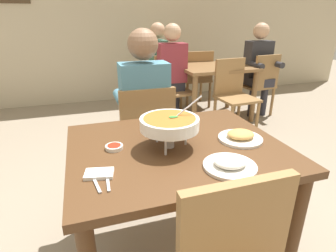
# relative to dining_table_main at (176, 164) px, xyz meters

# --- Properties ---
(ground_plane) EXTENTS (16.00, 16.00, 0.00)m
(ground_plane) POSITION_rel_dining_table_main_xyz_m (0.00, 0.00, -0.63)
(ground_plane) COLOR gray
(cafe_rear_partition) EXTENTS (10.00, 0.10, 3.00)m
(cafe_rear_partition) POSITION_rel_dining_table_main_xyz_m (0.00, 3.62, 0.87)
(cafe_rear_partition) COLOR beige
(cafe_rear_partition) RESTS_ON ground_plane
(dining_table_main) EXTENTS (1.11, 0.91, 0.75)m
(dining_table_main) POSITION_rel_dining_table_main_xyz_m (0.00, 0.00, 0.00)
(dining_table_main) COLOR #51331C
(dining_table_main) RESTS_ON ground_plane
(chair_diner_main) EXTENTS (0.44, 0.44, 0.90)m
(chair_diner_main) POSITION_rel_dining_table_main_xyz_m (-0.00, 0.74, -0.12)
(chair_diner_main) COLOR olive
(chair_diner_main) RESTS_ON ground_plane
(diner_main) EXTENTS (0.40, 0.45, 1.31)m
(diner_main) POSITION_rel_dining_table_main_xyz_m (0.00, 0.77, 0.11)
(diner_main) COLOR #2D2D38
(diner_main) RESTS_ON ground_plane
(curry_bowl) EXTENTS (0.33, 0.30, 0.26)m
(curry_bowl) POSITION_rel_dining_table_main_xyz_m (-0.04, -0.01, 0.25)
(curry_bowl) COLOR silver
(curry_bowl) RESTS_ON dining_table_main
(rice_plate) EXTENTS (0.24, 0.24, 0.06)m
(rice_plate) POSITION_rel_dining_table_main_xyz_m (0.15, -0.29, 0.14)
(rice_plate) COLOR white
(rice_plate) RESTS_ON dining_table_main
(appetizer_plate) EXTENTS (0.24, 0.24, 0.06)m
(appetizer_plate) POSITION_rel_dining_table_main_xyz_m (0.35, -0.05, 0.14)
(appetizer_plate) COLOR white
(appetizer_plate) RESTS_ON dining_table_main
(sauce_dish) EXTENTS (0.09, 0.09, 0.02)m
(sauce_dish) POSITION_rel_dining_table_main_xyz_m (-0.32, 0.05, 0.13)
(sauce_dish) COLOR white
(sauce_dish) RESTS_ON dining_table_main
(napkin_folded) EXTENTS (0.13, 0.10, 0.02)m
(napkin_folded) POSITION_rel_dining_table_main_xyz_m (-0.41, -0.18, 0.12)
(napkin_folded) COLOR white
(napkin_folded) RESTS_ON dining_table_main
(fork_utensil) EXTENTS (0.04, 0.17, 0.01)m
(fork_utensil) POSITION_rel_dining_table_main_xyz_m (-0.43, -0.23, 0.12)
(fork_utensil) COLOR silver
(fork_utensil) RESTS_ON dining_table_main
(spoon_utensil) EXTENTS (0.02, 0.17, 0.01)m
(spoon_utensil) POSITION_rel_dining_table_main_xyz_m (-0.38, -0.23, 0.12)
(spoon_utensil) COLOR silver
(spoon_utensil) RESTS_ON dining_table_main
(dining_table_far) EXTENTS (1.00, 0.80, 0.75)m
(dining_table_far) POSITION_rel_dining_table_main_xyz_m (1.34, 2.19, -0.02)
(dining_table_far) COLOR brown
(dining_table_far) RESTS_ON ground_plane
(chair_bg_left) EXTENTS (0.46, 0.46, 0.90)m
(chair_bg_left) POSITION_rel_dining_table_main_xyz_m (0.83, 2.78, -0.12)
(chair_bg_left) COLOR olive
(chair_bg_left) RESTS_ON ground_plane
(chair_bg_middle) EXTENTS (0.48, 0.48, 0.90)m
(chair_bg_middle) POSITION_rel_dining_table_main_xyz_m (0.73, 2.26, -0.12)
(chair_bg_middle) COLOR olive
(chair_bg_middle) RESTS_ON ground_plane
(chair_bg_right) EXTENTS (0.49, 0.49, 0.90)m
(chair_bg_right) POSITION_rel_dining_table_main_xyz_m (2.01, 2.06, -0.12)
(chair_bg_right) COLOR olive
(chair_bg_right) RESTS_ON ground_plane
(chair_bg_corner) EXTENTS (0.46, 0.46, 0.90)m
(chair_bg_corner) POSITION_rel_dining_table_main_xyz_m (1.31, 2.72, -0.12)
(chair_bg_corner) COLOR olive
(chair_bg_corner) RESTS_ON ground_plane
(chair_bg_window) EXTENTS (0.47, 0.47, 0.90)m
(chair_bg_window) POSITION_rel_dining_table_main_xyz_m (1.36, 1.71, -0.12)
(chair_bg_window) COLOR olive
(chair_bg_window) RESTS_ON ground_plane
(patron_bg_left) EXTENTS (0.45, 0.40, 1.31)m
(patron_bg_left) POSITION_rel_dining_table_main_xyz_m (0.72, 2.76, 0.11)
(patron_bg_left) COLOR #2D2D38
(patron_bg_left) RESTS_ON ground_plane
(patron_bg_middle) EXTENTS (0.40, 0.45, 1.31)m
(patron_bg_middle) POSITION_rel_dining_table_main_xyz_m (0.71, 2.23, 0.11)
(patron_bg_middle) COLOR #2D2D38
(patron_bg_middle) RESTS_ON ground_plane
(patron_bg_right) EXTENTS (0.40, 0.45, 1.31)m
(patron_bg_right) POSITION_rel_dining_table_main_xyz_m (2.00, 2.13, 0.11)
(patron_bg_right) COLOR #2D2D38
(patron_bg_right) RESTS_ON ground_plane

